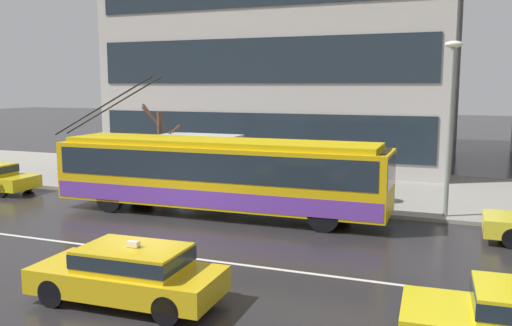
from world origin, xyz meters
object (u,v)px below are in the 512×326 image
Objects in this scene: pedestrian_walking_past at (360,163)px; street_tree_bare at (160,144)px; trolleybus at (219,173)px; taxi_oncoming_near at (130,271)px; pedestrian_at_shelter at (293,178)px; street_lamp at (450,113)px; pedestrian_approaching_curb at (311,171)px; bus_shelter at (201,148)px.

pedestrian_walking_past is 9.22m from street_tree_bare.
trolleybus reaches higher than street_tree_bare.
street_tree_bare is (-6.37, 11.89, 1.39)m from taxi_oncoming_near.
pedestrian_at_shelter is 6.37m from street_lamp.
trolleybus is 8.16× the size of pedestrian_at_shelter.
pedestrian_approaching_curb is 7.14m from street_tree_bare.
taxi_oncoming_near is at bearing -92.12° from pedestrian_at_shelter.
street_lamp reaches higher than bus_shelter.
pedestrian_at_shelter is at bearing -10.33° from bus_shelter.
pedestrian_walking_past is 0.52× the size of street_tree_bare.
bus_shelter is 0.58× the size of street_lamp.
taxi_oncoming_near is 1.13× the size of street_tree_bare.
pedestrian_walking_past reaches higher than pedestrian_at_shelter.
bus_shelter is (-2.35, 3.23, 0.49)m from trolleybus.
street_lamp reaches higher than trolleybus.
street_lamp is 12.74m from street_tree_bare.
bus_shelter is 0.93× the size of street_tree_bare.
street_lamp is (10.23, -1.11, 1.76)m from bus_shelter.
street_tree_bare is (-4.66, 3.63, 0.56)m from trolleybus.
pedestrian_walking_past is at bearing 21.20° from pedestrian_at_shelter.
pedestrian_at_shelter is at bearing 87.88° from taxi_oncoming_near.
pedestrian_approaching_curb reaches higher than pedestrian_at_shelter.
trolleybus is 4.67m from pedestrian_approaching_curb.
taxi_oncoming_near is 12.26m from pedestrian_approaching_curb.
trolleybus reaches higher than bus_shelter.
pedestrian_walking_past is (2.45, 0.95, 0.62)m from pedestrian_at_shelter.
pedestrian_at_shelter is 0.43× the size of street_tree_bare.
pedestrian_walking_past is 0.32× the size of street_lamp.
bus_shelter is 4.91m from pedestrian_approaching_curb.
taxi_oncoming_near is 1.21× the size of bus_shelter.
pedestrian_at_shelter is at bearing -101.18° from pedestrian_approaching_curb.
taxi_oncoming_near is at bearing -120.71° from street_lamp.
bus_shelter reaches higher than pedestrian_at_shelter.
trolleybus is 4.03m from bus_shelter.
pedestrian_at_shelter is at bearing -10.12° from street_tree_bare.
trolleybus is at bearing -143.50° from pedestrian_walking_past.
bus_shelter reaches higher than pedestrian_walking_past.
taxi_oncoming_near is 10.69m from pedestrian_at_shelter.
pedestrian_walking_past is (6.91, 0.13, -0.32)m from bus_shelter.
street_tree_bare is at bearing -177.17° from pedestrian_approaching_curb.
street_lamp reaches higher than taxi_oncoming_near.
pedestrian_approaching_curb is (0.31, 1.56, 0.06)m from pedestrian_at_shelter.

